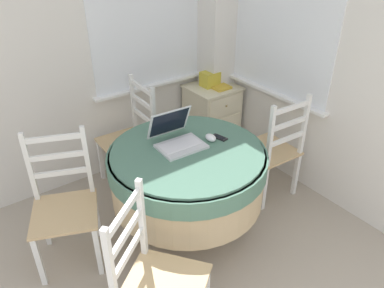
{
  "coord_description": "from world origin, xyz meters",
  "views": [
    {
      "loc": [
        -0.16,
        0.38,
        2.11
      ],
      "look_at": [
        1.25,
        2.33,
        0.68
      ],
      "focal_mm": 35.0,
      "sensor_mm": 36.0,
      "label": 1
    }
  ],
  "objects_px": {
    "computer_mouse": "(211,138)",
    "corner_cabinet": "(212,118)",
    "cell_phone": "(220,137)",
    "laptop": "(177,138)",
    "book_on_cabinet": "(218,86)",
    "dining_chair_near_right_window": "(272,150)",
    "dining_chair_left_flank": "(64,205)",
    "dining_chair_camera_near": "(155,281)",
    "storage_box": "(210,79)",
    "dining_chair_near_back_window": "(131,138)",
    "round_dining_table": "(187,171)"
  },
  "relations": [
    {
      "from": "dining_chair_camera_near",
      "to": "dining_chair_left_flank",
      "type": "bearing_deg",
      "value": 100.97
    },
    {
      "from": "computer_mouse",
      "to": "corner_cabinet",
      "type": "xyz_separation_m",
      "value": [
        0.76,
        0.91,
        -0.43
      ]
    },
    {
      "from": "computer_mouse",
      "to": "dining_chair_near_back_window",
      "type": "distance_m",
      "value": 0.95
    },
    {
      "from": "dining_chair_near_back_window",
      "to": "round_dining_table",
      "type": "bearing_deg",
      "value": -89.84
    },
    {
      "from": "cell_phone",
      "to": "corner_cabinet",
      "type": "relative_size",
      "value": 0.18
    },
    {
      "from": "corner_cabinet",
      "to": "round_dining_table",
      "type": "bearing_deg",
      "value": -136.51
    },
    {
      "from": "dining_chair_near_right_window",
      "to": "dining_chair_left_flank",
      "type": "height_order",
      "value": "same"
    },
    {
      "from": "dining_chair_near_right_window",
      "to": "dining_chair_left_flank",
      "type": "xyz_separation_m",
      "value": [
        -1.67,
        0.33,
        0.0
      ]
    },
    {
      "from": "computer_mouse",
      "to": "book_on_cabinet",
      "type": "bearing_deg",
      "value": 47.82
    },
    {
      "from": "dining_chair_camera_near",
      "to": "corner_cabinet",
      "type": "relative_size",
      "value": 1.39
    },
    {
      "from": "dining_chair_camera_near",
      "to": "book_on_cabinet",
      "type": "height_order",
      "value": "dining_chair_camera_near"
    },
    {
      "from": "dining_chair_near_right_window",
      "to": "dining_chair_near_back_window",
      "type": "bearing_deg",
      "value": 134.48
    },
    {
      "from": "cell_phone",
      "to": "corner_cabinet",
      "type": "distance_m",
      "value": 1.22
    },
    {
      "from": "round_dining_table",
      "to": "computer_mouse",
      "type": "xyz_separation_m",
      "value": [
        0.21,
        0.01,
        0.2
      ]
    },
    {
      "from": "laptop",
      "to": "corner_cabinet",
      "type": "xyz_separation_m",
      "value": [
        0.98,
        0.81,
        -0.46
      ]
    },
    {
      "from": "laptop",
      "to": "dining_chair_near_back_window",
      "type": "bearing_deg",
      "value": 89.33
    },
    {
      "from": "dining_chair_near_right_window",
      "to": "storage_box",
      "type": "distance_m",
      "value": 1.02
    },
    {
      "from": "corner_cabinet",
      "to": "dining_chair_near_back_window",
      "type": "bearing_deg",
      "value": -177.07
    },
    {
      "from": "cell_phone",
      "to": "laptop",
      "type": "bearing_deg",
      "value": 159.22
    },
    {
      "from": "cell_phone",
      "to": "dining_chair_near_back_window",
      "type": "bearing_deg",
      "value": 108.34
    },
    {
      "from": "laptop",
      "to": "dining_chair_near_back_window",
      "type": "height_order",
      "value": "laptop"
    },
    {
      "from": "round_dining_table",
      "to": "book_on_cabinet",
      "type": "height_order",
      "value": "round_dining_table"
    },
    {
      "from": "corner_cabinet",
      "to": "book_on_cabinet",
      "type": "relative_size",
      "value": 2.8
    },
    {
      "from": "laptop",
      "to": "computer_mouse",
      "type": "bearing_deg",
      "value": -25.12
    },
    {
      "from": "laptop",
      "to": "corner_cabinet",
      "type": "bearing_deg",
      "value": 39.55
    },
    {
      "from": "dining_chair_left_flank",
      "to": "computer_mouse",
      "type": "bearing_deg",
      "value": -16.97
    },
    {
      "from": "laptop",
      "to": "dining_chair_camera_near",
      "type": "xyz_separation_m",
      "value": [
        -0.62,
        -0.7,
        -0.36
      ]
    },
    {
      "from": "dining_chair_camera_near",
      "to": "dining_chair_left_flank",
      "type": "distance_m",
      "value": 0.92
    },
    {
      "from": "corner_cabinet",
      "to": "book_on_cabinet",
      "type": "height_order",
      "value": "book_on_cabinet"
    },
    {
      "from": "laptop",
      "to": "dining_chair_left_flank",
      "type": "bearing_deg",
      "value": 165.45
    },
    {
      "from": "computer_mouse",
      "to": "dining_chair_near_back_window",
      "type": "xyz_separation_m",
      "value": [
        -0.21,
        0.86,
        -0.33
      ]
    },
    {
      "from": "cell_phone",
      "to": "dining_chair_left_flank",
      "type": "xyz_separation_m",
      "value": [
        -1.09,
        0.32,
        -0.31
      ]
    },
    {
      "from": "cell_phone",
      "to": "computer_mouse",
      "type": "bearing_deg",
      "value": 173.17
    },
    {
      "from": "cell_phone",
      "to": "dining_chair_camera_near",
      "type": "height_order",
      "value": "dining_chair_camera_near"
    },
    {
      "from": "dining_chair_near_right_window",
      "to": "corner_cabinet",
      "type": "height_order",
      "value": "dining_chair_near_right_window"
    },
    {
      "from": "computer_mouse",
      "to": "cell_phone",
      "type": "xyz_separation_m",
      "value": [
        0.08,
        -0.01,
        -0.02
      ]
    },
    {
      "from": "book_on_cabinet",
      "to": "laptop",
      "type": "bearing_deg",
      "value": -142.74
    },
    {
      "from": "dining_chair_near_right_window",
      "to": "dining_chair_camera_near",
      "type": "height_order",
      "value": "same"
    },
    {
      "from": "dining_chair_near_back_window",
      "to": "corner_cabinet",
      "type": "relative_size",
      "value": 1.39
    },
    {
      "from": "computer_mouse",
      "to": "book_on_cabinet",
      "type": "distance_m",
      "value": 1.18
    },
    {
      "from": "dining_chair_near_back_window",
      "to": "storage_box",
      "type": "xyz_separation_m",
      "value": [
        0.96,
        0.08,
        0.32
      ]
    },
    {
      "from": "dining_chair_camera_near",
      "to": "dining_chair_left_flank",
      "type": "relative_size",
      "value": 1.0
    },
    {
      "from": "dining_chair_left_flank",
      "to": "laptop",
      "type": "bearing_deg",
      "value": -14.55
    },
    {
      "from": "cell_phone",
      "to": "dining_chair_near_back_window",
      "type": "height_order",
      "value": "dining_chair_near_back_window"
    },
    {
      "from": "dining_chair_left_flank",
      "to": "book_on_cabinet",
      "type": "relative_size",
      "value": 3.88
    },
    {
      "from": "round_dining_table",
      "to": "laptop",
      "type": "bearing_deg",
      "value": 95.88
    },
    {
      "from": "dining_chair_camera_near",
      "to": "storage_box",
      "type": "xyz_separation_m",
      "value": [
        1.59,
        1.54,
        0.32
      ]
    },
    {
      "from": "computer_mouse",
      "to": "corner_cabinet",
      "type": "relative_size",
      "value": 0.14
    },
    {
      "from": "storage_box",
      "to": "laptop",
      "type": "bearing_deg",
      "value": -138.98
    },
    {
      "from": "corner_cabinet",
      "to": "storage_box",
      "type": "bearing_deg",
      "value": 107.5
    }
  ]
}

